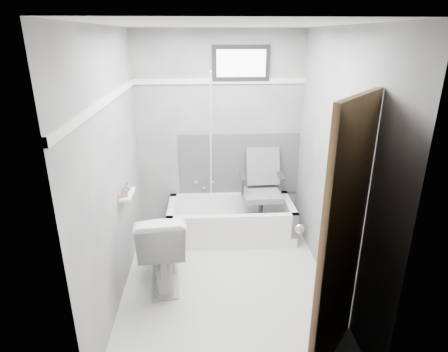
{
  "coord_description": "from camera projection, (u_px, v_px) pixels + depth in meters",
  "views": [
    {
      "loc": [
        -0.21,
        -3.14,
        2.32
      ],
      "look_at": [
        0.0,
        0.35,
        1.0
      ],
      "focal_mm": 30.0,
      "sensor_mm": 36.0,
      "label": 1
    }
  ],
  "objects": [
    {
      "name": "floor",
      "position": [
        226.0,
        281.0,
        3.76
      ],
      "size": [
        2.6,
        2.6,
        0.0
      ],
      "primitive_type": "plane",
      "color": "silver",
      "rests_on": "ground"
    },
    {
      "name": "ceiling",
      "position": [
        227.0,
        24.0,
        2.92
      ],
      "size": [
        2.6,
        2.6,
        0.0
      ],
      "primitive_type": "plane",
      "rotation": [
        3.14,
        0.0,
        0.0
      ],
      "color": "silver",
      "rests_on": "floor"
    },
    {
      "name": "wall_back",
      "position": [
        219.0,
        133.0,
        4.56
      ],
      "size": [
        2.0,
        0.02,
        2.4
      ],
      "primitive_type": "cube",
      "color": "slate",
      "rests_on": "floor"
    },
    {
      "name": "wall_front",
      "position": [
        241.0,
        245.0,
        2.13
      ],
      "size": [
        2.0,
        0.02,
        2.4
      ],
      "primitive_type": "cube",
      "color": "slate",
      "rests_on": "floor"
    },
    {
      "name": "wall_left",
      "position": [
        113.0,
        171.0,
        3.29
      ],
      "size": [
        0.02,
        2.6,
        2.4
      ],
      "primitive_type": "cube",
      "color": "slate",
      "rests_on": "floor"
    },
    {
      "name": "wall_right",
      "position": [
        336.0,
        167.0,
        3.4
      ],
      "size": [
        0.02,
        2.6,
        2.4
      ],
      "primitive_type": "cube",
      "color": "slate",
      "rests_on": "floor"
    },
    {
      "name": "bathtub",
      "position": [
        231.0,
        220.0,
        4.57
      ],
      "size": [
        1.5,
        0.7,
        0.42
      ],
      "primitive_type": null,
      "color": "white",
      "rests_on": "floor"
    },
    {
      "name": "office_chair",
      "position": [
        262.0,
        189.0,
        4.5
      ],
      "size": [
        0.55,
        0.55,
        0.92
      ],
      "primitive_type": null,
      "rotation": [
        0.0,
        0.0,
        0.03
      ],
      "color": "slate",
      "rests_on": "bathtub"
    },
    {
      "name": "toilet",
      "position": [
        162.0,
        246.0,
        3.64
      ],
      "size": [
        0.53,
        0.85,
        0.8
      ],
      "primitive_type": "imported",
      "rotation": [
        0.0,
        0.0,
        3.24
      ],
      "color": "silver",
      "rests_on": "floor"
    },
    {
      "name": "door",
      "position": [
        401.0,
        267.0,
        2.27
      ],
      "size": [
        0.78,
        0.78,
        2.0
      ],
      "primitive_type": null,
      "color": "#51321E",
      "rests_on": "floor"
    },
    {
      "name": "window",
      "position": [
        241.0,
        63.0,
        4.27
      ],
      "size": [
        0.66,
        0.04,
        0.4
      ],
      "primitive_type": null,
      "color": "black",
      "rests_on": "wall_back"
    },
    {
      "name": "backerboard",
      "position": [
        239.0,
        164.0,
        4.7
      ],
      "size": [
        1.5,
        0.02,
        0.78
      ],
      "primitive_type": "cube",
      "color": "#4C4C4F",
      "rests_on": "wall_back"
    },
    {
      "name": "trim_back",
      "position": [
        219.0,
        81.0,
        4.32
      ],
      "size": [
        2.0,
        0.02,
        0.06
      ],
      "primitive_type": "cube",
      "color": "white",
      "rests_on": "wall_back"
    },
    {
      "name": "trim_left",
      "position": [
        107.0,
        100.0,
        3.07
      ],
      "size": [
        0.02,
        2.6,
        0.06
      ],
      "primitive_type": "cube",
      "color": "white",
      "rests_on": "wall_left"
    },
    {
      "name": "pole",
      "position": [
        211.0,
        151.0,
        4.38
      ],
      "size": [
        0.02,
        0.61,
        1.87
      ],
      "primitive_type": "cylinder",
      "rotation": [
        0.3,
        0.0,
        0.0
      ],
      "color": "silver",
      "rests_on": "bathtub"
    },
    {
      "name": "shelf",
      "position": [
        128.0,
        194.0,
        3.56
      ],
      "size": [
        0.1,
        0.32,
        0.02
      ],
      "primitive_type": "cube",
      "color": "white",
      "rests_on": "wall_left"
    },
    {
      "name": "soap_bottle_a",
      "position": [
        124.0,
        191.0,
        3.46
      ],
      "size": [
        0.07,
        0.07,
        0.12
      ],
      "primitive_type": "imported",
      "rotation": [
        0.0,
        0.0,
        0.39
      ],
      "color": "#97714B",
      "rests_on": "shelf"
    },
    {
      "name": "soap_bottle_b",
      "position": [
        127.0,
        186.0,
        3.59
      ],
      "size": [
        0.09,
        0.09,
        0.09
      ],
      "primitive_type": "imported",
      "rotation": [
        0.0,
        0.0,
        0.56
      ],
      "color": "slate",
      "rests_on": "shelf"
    },
    {
      "name": "faucet",
      "position": [
        204.0,
        184.0,
        4.75
      ],
      "size": [
        0.26,
        0.1,
        0.16
      ],
      "primitive_type": null,
      "color": "silver",
      "rests_on": "wall_back"
    }
  ]
}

